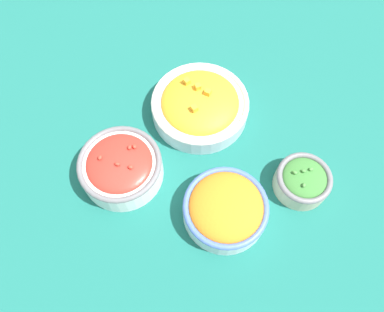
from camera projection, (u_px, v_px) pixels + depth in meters
ground_plane at (192, 162)px, 0.81m from camera, size 3.00×3.00×0.00m
bowl_squash at (200, 105)px, 0.84m from camera, size 0.22×0.22×0.08m
bowl_carrots at (225, 208)px, 0.73m from camera, size 0.17×0.17×0.07m
bowl_cherry_tomatoes at (121, 167)px, 0.76m from camera, size 0.17×0.17×0.08m
bowl_broccoli at (303, 180)px, 0.76m from camera, size 0.11×0.11×0.06m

